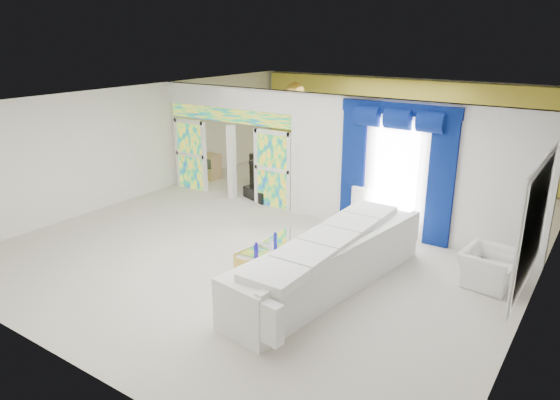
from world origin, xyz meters
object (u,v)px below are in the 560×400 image
Objects in this scene: armchair at (488,267)px; coffee_table at (276,254)px; grand_piano at (290,170)px; console_table at (370,223)px; white_sofa at (329,265)px.

coffee_table is at bearing 118.16° from armchair.
grand_piano is (-6.33, 3.17, 0.16)m from armchair.
armchair is 0.52× the size of grand_piano.
console_table is 0.69× the size of grand_piano.
grand_piano is at bearing 70.28° from armchair.
grand_piano is (-4.03, 4.89, 0.04)m from white_sofa.
coffee_table is (-1.35, 0.30, -0.24)m from white_sofa.
white_sofa is at bearing -79.89° from console_table.
coffee_table is 1.34× the size of console_table.
armchair is at bearing -21.50° from console_table.
white_sofa reaches higher than coffee_table.
armchair reaches higher than console_table.
grand_piano is (-2.68, 4.59, 0.28)m from coffee_table.
white_sofa reaches higher than console_table.
console_table is 4.10m from grand_piano.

